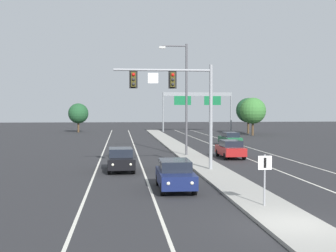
{
  "coord_description": "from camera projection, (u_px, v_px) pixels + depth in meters",
  "views": [
    {
      "loc": [
        -6.27,
        -15.47,
        4.31
      ],
      "look_at": [
        -3.2,
        13.29,
        3.2
      ],
      "focal_mm": 47.68,
      "sensor_mm": 36.0,
      "label": 1
    }
  ],
  "objects": [
    {
      "name": "car_receding_green",
      "position": [
        230.0,
        139.0,
        52.55
      ],
      "size": [
        1.93,
        4.51,
        1.58
      ],
      "color": "#195633",
      "rests_on": "ground"
    },
    {
      "name": "edge_stripe_left",
      "position": [
        101.0,
        157.0,
        40.19
      ],
      "size": [
        0.14,
        100.0,
        0.01
      ],
      "primitive_type": "cube",
      "color": "silver",
      "rests_on": "ground"
    },
    {
      "name": "street_lamp_median",
      "position": [
        184.0,
        92.0,
        40.13
      ],
      "size": [
        2.58,
        0.28,
        10.0
      ],
      "color": "#4C4C51",
      "rests_on": "median_island"
    },
    {
      "name": "car_oncoming_navy",
      "position": [
        175.0,
        174.0,
        23.72
      ],
      "size": [
        1.86,
        4.49,
        1.58
      ],
      "color": "#141E4C",
      "rests_on": "ground"
    },
    {
      "name": "tree_far_left_a",
      "position": [
        78.0,
        113.0,
        81.77
      ],
      "size": [
        3.7,
        3.7,
        5.35
      ],
      "color": "#4C3823",
      "rests_on": "ground"
    },
    {
      "name": "tree_far_right_b",
      "position": [
        253.0,
        111.0,
        72.26
      ],
      "size": [
        4.25,
        4.25,
        6.14
      ],
      "color": "#4C3823",
      "rests_on": "ground"
    },
    {
      "name": "car_receding_red",
      "position": [
        230.0,
        149.0,
        38.97
      ],
      "size": [
        1.83,
        4.48,
        1.58
      ],
      "color": "maroon",
      "rests_on": "ground"
    },
    {
      "name": "lane_stripe_oncoming_center",
      "position": [
        138.0,
        156.0,
        40.54
      ],
      "size": [
        0.14,
        100.0,
        0.01
      ],
      "primitive_type": "cube",
      "color": "silver",
      "rests_on": "ground"
    },
    {
      "name": "median_island",
      "position": [
        203.0,
        164.0,
        34.08
      ],
      "size": [
        2.4,
        110.0,
        0.15
      ],
      "primitive_type": "cube",
      "color": "#9E9B93",
      "rests_on": "ground"
    },
    {
      "name": "median_sign_post",
      "position": [
        265.0,
        172.0,
        19.14
      ],
      "size": [
        0.6,
        0.1,
        2.2
      ],
      "color": "gray",
      "rests_on": "median_island"
    },
    {
      "name": "overhead_signal_mast",
      "position": [
        180.0,
        94.0,
        30.43
      ],
      "size": [
        6.78,
        0.44,
        7.2
      ],
      "color": "gray",
      "rests_on": "median_island"
    },
    {
      "name": "ground_plane",
      "position": [
        294.0,
        227.0,
        16.2
      ],
      "size": [
        260.0,
        260.0,
        0.0
      ],
      "primitive_type": "plane",
      "color": "#28282B"
    },
    {
      "name": "tree_far_right_c",
      "position": [
        248.0,
        110.0,
        78.04
      ],
      "size": [
        4.32,
        4.32,
        6.24
      ],
      "color": "#4C3823",
      "rests_on": "ground"
    },
    {
      "name": "car_oncoming_black",
      "position": [
        121.0,
        159.0,
        30.92
      ],
      "size": [
        1.92,
        4.51,
        1.58
      ],
      "color": "black",
      "rests_on": "ground"
    },
    {
      "name": "highway_sign_gantry",
      "position": [
        197.0,
        99.0,
        84.05
      ],
      "size": [
        13.28,
        0.42,
        7.5
      ],
      "color": "gray",
      "rests_on": "ground"
    },
    {
      "name": "lane_stripe_receding_center",
      "position": [
        239.0,
        155.0,
        41.54
      ],
      "size": [
        0.14,
        100.0,
        0.01
      ],
      "primitive_type": "cube",
      "color": "silver",
      "rests_on": "ground"
    },
    {
      "name": "edge_stripe_right",
      "position": [
        273.0,
        155.0,
        41.89
      ],
      "size": [
        0.14,
        100.0,
        0.01
      ],
      "primitive_type": "cube",
      "color": "silver",
      "rests_on": "ground"
    }
  ]
}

